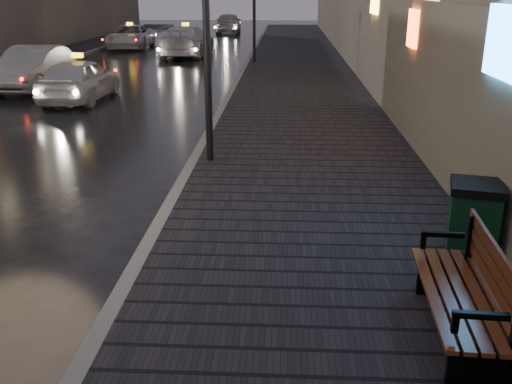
{
  "coord_description": "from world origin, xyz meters",
  "views": [
    {
      "loc": [
        3.37,
        -5.02,
        3.46
      ],
      "look_at": [
        2.98,
        2.19,
        0.85
      ],
      "focal_mm": 40.0,
      "sensor_mm": 36.0,
      "label": 1
    }
  ],
  "objects_px": {
    "bench": "(470,292)",
    "car_left_mid": "(34,68)",
    "taxi_far": "(131,37)",
    "taxi_mid": "(186,41)",
    "taxi_near": "(80,79)",
    "car_far": "(228,23)",
    "trash_bin": "(473,218)"
  },
  "relations": [
    {
      "from": "car_left_mid",
      "to": "taxi_mid",
      "type": "relative_size",
      "value": 0.83
    },
    {
      "from": "car_left_mid",
      "to": "taxi_far",
      "type": "bearing_deg",
      "value": 92.43
    },
    {
      "from": "car_far",
      "to": "car_left_mid",
      "type": "bearing_deg",
      "value": 77.18
    },
    {
      "from": "taxi_mid",
      "to": "taxi_far",
      "type": "bearing_deg",
      "value": -42.71
    },
    {
      "from": "taxi_far",
      "to": "car_far",
      "type": "relative_size",
      "value": 1.04
    },
    {
      "from": "car_far",
      "to": "bench",
      "type": "bearing_deg",
      "value": 95.64
    },
    {
      "from": "trash_bin",
      "to": "car_left_mid",
      "type": "height_order",
      "value": "car_left_mid"
    },
    {
      "from": "taxi_mid",
      "to": "car_far",
      "type": "relative_size",
      "value": 1.17
    },
    {
      "from": "taxi_near",
      "to": "bench",
      "type": "bearing_deg",
      "value": 124.75
    },
    {
      "from": "bench",
      "to": "taxi_far",
      "type": "distance_m",
      "value": 31.47
    },
    {
      "from": "bench",
      "to": "car_left_mid",
      "type": "xyz_separation_m",
      "value": [
        -10.8,
        15.06,
        0.08
      ]
    },
    {
      "from": "bench",
      "to": "taxi_mid",
      "type": "bearing_deg",
      "value": 109.03
    },
    {
      "from": "car_left_mid",
      "to": "taxi_far",
      "type": "relative_size",
      "value": 0.93
    },
    {
      "from": "taxi_near",
      "to": "trash_bin",
      "type": "bearing_deg",
      "value": 131.04
    },
    {
      "from": "taxi_near",
      "to": "taxi_mid",
      "type": "distance_m",
      "value": 12.6
    },
    {
      "from": "trash_bin",
      "to": "car_far",
      "type": "relative_size",
      "value": 0.21
    },
    {
      "from": "bench",
      "to": "taxi_far",
      "type": "relative_size",
      "value": 0.42
    },
    {
      "from": "taxi_near",
      "to": "car_left_mid",
      "type": "xyz_separation_m",
      "value": [
        -2.41,
        2.13,
        0.06
      ]
    },
    {
      "from": "taxi_near",
      "to": "taxi_far",
      "type": "distance_m",
      "value": 16.74
    },
    {
      "from": "taxi_far",
      "to": "taxi_mid",
      "type": "bearing_deg",
      "value": -47.28
    },
    {
      "from": "car_left_mid",
      "to": "car_far",
      "type": "distance_m",
      "value": 26.34
    },
    {
      "from": "bench",
      "to": "taxi_near",
      "type": "bearing_deg",
      "value": 126.44
    },
    {
      "from": "bench",
      "to": "car_far",
      "type": "distance_m",
      "value": 41.52
    },
    {
      "from": "car_left_mid",
      "to": "taxi_mid",
      "type": "distance_m",
      "value": 11.04
    },
    {
      "from": "trash_bin",
      "to": "car_far",
      "type": "xyz_separation_m",
      "value": [
        -7.03,
        39.1,
        0.14
      ]
    },
    {
      "from": "trash_bin",
      "to": "taxi_near",
      "type": "bearing_deg",
      "value": 142.71
    },
    {
      "from": "taxi_mid",
      "to": "car_far",
      "type": "bearing_deg",
      "value": -90.35
    },
    {
      "from": "bench",
      "to": "trash_bin",
      "type": "relative_size",
      "value": 2.05
    },
    {
      "from": "taxi_near",
      "to": "car_far",
      "type": "bearing_deg",
      "value": -92.25
    },
    {
      "from": "bench",
      "to": "car_far",
      "type": "xyz_separation_m",
      "value": [
        -6.42,
        41.02,
        0.13
      ]
    },
    {
      "from": "car_far",
      "to": "trash_bin",
      "type": "bearing_deg",
      "value": 96.94
    },
    {
      "from": "trash_bin",
      "to": "taxi_near",
      "type": "relative_size",
      "value": 0.25
    }
  ]
}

